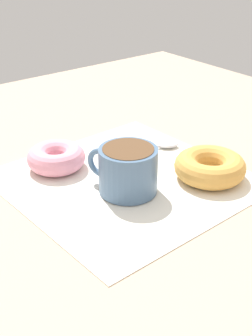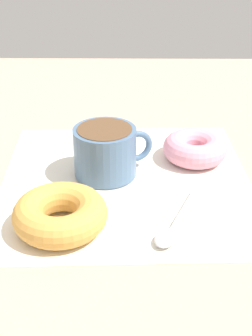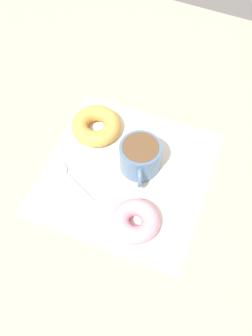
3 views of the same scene
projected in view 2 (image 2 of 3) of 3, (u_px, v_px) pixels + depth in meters
The scene contains 6 objects.
ground_plane at pixel (115, 191), 65.51cm from camera, with size 120.00×120.00×2.00cm, color tan.
napkin at pixel (126, 181), 65.48cm from camera, with size 34.60×34.60×0.30cm, color white.
coffee_cup at pixel (106, 151), 65.33cm from camera, with size 11.23×8.79×7.05cm.
donut_near_cup at pixel (60, 214), 55.15cm from camera, with size 11.30×11.30×3.78cm, color gold.
donut_far at pixel (195, 148), 70.07cm from camera, with size 9.60×9.60×3.57cm, color pink.
spoon at pixel (171, 230), 54.91cm from camera, with size 6.54×12.59×0.90cm.
Camera 2 is at (2.07, -55.28, 34.26)cm, focal length 50.00 mm.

